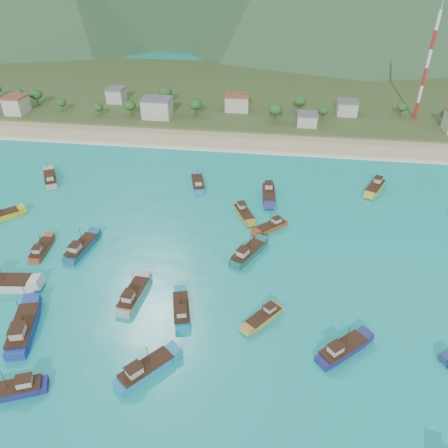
# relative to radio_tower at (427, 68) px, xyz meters

# --- Properties ---
(ground) EXTENTS (600.00, 600.00, 0.00)m
(ground) POSITION_rel_radio_tower_xyz_m (-70.31, -108.00, -21.73)
(ground) COLOR #0E8F9A
(ground) RESTS_ON ground
(beach) EXTENTS (400.00, 18.00, 1.20)m
(beach) POSITION_rel_radio_tower_xyz_m (-70.31, -29.00, -21.73)
(beach) COLOR beige
(beach) RESTS_ON ground
(land) EXTENTS (400.00, 110.00, 2.40)m
(land) POSITION_rel_radio_tower_xyz_m (-70.31, 32.00, -21.73)
(land) COLOR #385123
(land) RESTS_ON ground
(surf_line) EXTENTS (400.00, 2.50, 0.08)m
(surf_line) POSITION_rel_radio_tower_xyz_m (-70.31, -38.50, -21.73)
(surf_line) COLOR white
(surf_line) RESTS_ON ground
(village) EXTENTS (211.30, 28.45, 7.42)m
(village) POSITION_rel_radio_tower_xyz_m (-57.89, -6.11, -16.97)
(village) COLOR beige
(village) RESTS_ON ground
(vegetation) EXTENTS (276.74, 25.64, 8.24)m
(vegetation) POSITION_rel_radio_tower_xyz_m (-70.20, -4.53, -16.69)
(vegetation) COLOR #235623
(vegetation) RESTS_ON ground
(radio_tower) EXTENTS (1.20, 1.20, 40.27)m
(radio_tower) POSITION_rel_radio_tower_xyz_m (0.00, 0.00, 0.00)
(radio_tower) COLOR red
(radio_tower) RESTS_ON ground
(boat_0) EXTENTS (4.24, 11.75, 6.81)m
(boat_0) POSITION_rel_radio_tower_xyz_m (-55.68, -69.32, -20.89)
(boat_0) COLOR navy
(boat_0) RESTS_ON ground
(boat_1) EXTENTS (9.53, 10.45, 6.47)m
(boat_1) POSITION_rel_radio_tower_xyz_m (-73.72, -134.24, -20.95)
(boat_1) COLOR teal
(boat_1) RESTS_ON ground
(boat_2) EXTENTS (10.76, 6.71, 6.12)m
(boat_2) POSITION_rel_radio_tower_xyz_m (-94.19, -140.96, -21.01)
(boat_2) COLOR navy
(boat_2) RESTS_ON ground
(boat_3) EXTENTS (4.83, 11.55, 6.62)m
(boat_3) POSITION_rel_radio_tower_xyz_m (-99.16, -101.92, -20.92)
(boat_3) COLOR #1C5B86
(boat_3) RESTS_ON ground
(boat_5) EXTENTS (4.30, 11.19, 6.46)m
(boat_5) POSITION_rel_radio_tower_xyz_m (-81.56, -116.36, -20.95)
(boat_5) COLOR #A9A298
(boat_5) RESTS_ON ground
(boat_6) EXTENTS (5.94, 11.14, 6.31)m
(boat_6) POSITION_rel_radio_tower_xyz_m (-77.33, -65.78, -20.98)
(boat_6) COLOR #3177BB
(boat_6) RESTS_ON ground
(boat_9) EXTENTS (8.45, 8.13, 5.35)m
(boat_9) POSITION_rel_radio_tower_xyz_m (-54.04, -85.96, -21.15)
(boat_9) COLOR #AD401C
(boat_9) RESTS_ON ground
(boat_10) EXTENTS (8.34, 11.23, 6.54)m
(boat_10) POSITION_rel_radio_tower_xyz_m (-123.13, -69.04, -20.94)
(boat_10) COLOR #AAA099
(boat_10) RESTS_ON ground
(boat_12) EXTENTS (6.64, 9.80, 5.62)m
(boat_12) POSITION_rel_radio_tower_xyz_m (-61.88, -80.43, -21.10)
(boat_12) COLOR #BA8F26
(boat_12) RESTS_ON ground
(boat_13) EXTENTS (7.10, 13.50, 7.65)m
(boat_13) POSITION_rel_radio_tower_xyz_m (-99.38, -128.42, -20.73)
(boat_13) COLOR #23399E
(boat_13) RESTS_ON ground
(boat_15) EXTENTS (5.46, 10.50, 5.96)m
(boat_15) POSITION_rel_radio_tower_xyz_m (-70.67, -119.12, -21.04)
(boat_15) COLOR #128DAA
(boat_15) RESTS_ON ground
(boat_17) EXTENTS (8.13, 11.34, 6.56)m
(boat_17) POSITION_rel_radio_tower_xyz_m (-59.18, -98.64, -20.93)
(boat_17) COLOR #1A6355
(boat_17) RESTS_ON ground
(boat_18) EXTENTS (14.16, 5.67, 8.14)m
(boat_18) POSITION_rel_radio_tower_xyz_m (-111.11, -116.75, -20.65)
(boat_18) COLOR silver
(boat_18) RESTS_ON ground
(boat_19) EXTENTS (3.69, 9.50, 5.48)m
(boat_19) POSITION_rel_radio_tower_xyz_m (-108.55, -103.61, -21.13)
(boat_19) COLOR #A63D25
(boat_19) RESTS_ON ground
(boat_21) EXTENTS (7.59, 8.57, 5.25)m
(boat_21) POSITION_rel_radio_tower_xyz_m (-54.04, -118.52, -21.17)
(boat_21) COLOR gold
(boat_21) RESTS_ON ground
(boat_23) EXTENTS (7.44, 11.15, 6.39)m
(boat_23) POSITION_rel_radio_tower_xyz_m (-24.17, -60.70, -20.97)
(boat_23) COLOR gold
(boat_23) RESTS_ON ground
(boat_26) EXTENTS (10.08, 9.47, 6.32)m
(boat_26) POSITION_rel_radio_tower_xyz_m (-39.50, -125.04, -20.98)
(boat_26) COLOR navy
(boat_26) RESTS_ON ground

